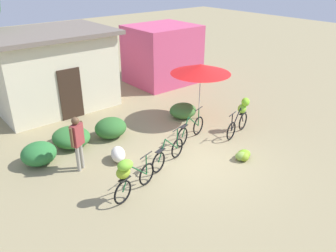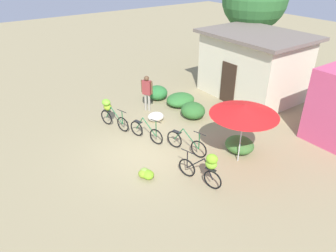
% 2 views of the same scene
% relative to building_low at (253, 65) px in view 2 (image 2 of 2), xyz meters
% --- Properties ---
extents(ground_plane, '(60.00, 60.00, 0.00)m').
position_rel_building_low_xyz_m(ground_plane, '(1.50, -7.23, -1.61)').
color(ground_plane, '#958760').
extents(building_low, '(5.01, 3.83, 3.18)m').
position_rel_building_low_xyz_m(building_low, '(0.00, 0.00, 0.00)').
color(building_low, beige).
rests_on(building_low, ground).
extents(hedge_bush_front_left, '(1.06, 1.02, 0.68)m').
position_rel_building_low_xyz_m(hedge_bush_front_left, '(-2.32, -4.24, -1.27)').
color(hedge_bush_front_left, '#2C7335').
rests_on(hedge_bush_front_left, ground).
extents(hedge_bush_front_right, '(1.23, 1.39, 0.59)m').
position_rel_building_low_xyz_m(hedge_bush_front_right, '(-1.04, -3.75, -1.32)').
color(hedge_bush_front_right, '#337231').
rests_on(hedge_bush_front_right, ground).
extents(hedge_bush_mid, '(1.13, 1.04, 0.70)m').
position_rel_building_low_xyz_m(hedge_bush_mid, '(0.30, -4.07, -1.26)').
color(hedge_bush_mid, '#2F662B').
rests_on(hedge_bush_mid, ground).
extents(hedge_bush_by_door, '(1.09, 1.01, 0.56)m').
position_rel_building_low_xyz_m(hedge_bush_by_door, '(3.41, -4.40, -1.33)').
color(hedge_bush_by_door, '#3A6A2E').
rests_on(hedge_bush_by_door, ground).
extents(market_umbrella, '(2.28, 2.28, 2.20)m').
position_rel_building_low_xyz_m(market_umbrella, '(3.82, -4.89, 0.41)').
color(market_umbrella, beige).
rests_on(market_umbrella, ground).
extents(bicycle_leftmost, '(1.59, 0.56, 1.21)m').
position_rel_building_low_xyz_m(bicycle_leftmost, '(-1.13, -7.41, -0.88)').
color(bicycle_leftmost, black).
rests_on(bicycle_leftmost, ground).
extents(bicycle_near_pile, '(1.61, 0.53, 1.02)m').
position_rel_building_low_xyz_m(bicycle_near_pile, '(0.70, -6.78, -1.25)').
color(bicycle_near_pile, black).
rests_on(bicycle_near_pile, ground).
extents(bicycle_center_loaded, '(1.71, 0.55, 1.01)m').
position_rel_building_low_xyz_m(bicycle_center_loaded, '(2.30, -6.04, -1.24)').
color(bicycle_center_loaded, black).
rests_on(bicycle_center_loaded, ground).
extents(bicycle_by_shop, '(1.59, 0.59, 1.27)m').
position_rel_building_low_xyz_m(bicycle_by_shop, '(4.13, -6.71, -0.88)').
color(bicycle_by_shop, black).
rests_on(bicycle_by_shop, ground).
extents(banana_pile_on_ground, '(0.65, 0.57, 0.28)m').
position_rel_building_low_xyz_m(banana_pile_on_ground, '(2.72, -8.04, -1.47)').
color(banana_pile_on_ground, olive).
rests_on(banana_pile_on_ground, ground).
extents(produce_sack, '(0.69, 0.82, 0.44)m').
position_rel_building_low_xyz_m(produce_sack, '(-0.37, -5.62, -1.39)').
color(produce_sack, silver).
rests_on(produce_sack, ground).
extents(person_vendor, '(0.51, 0.37, 1.70)m').
position_rel_building_low_xyz_m(person_vendor, '(-1.50, -5.34, -0.56)').
color(person_vendor, gray).
rests_on(person_vendor, ground).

